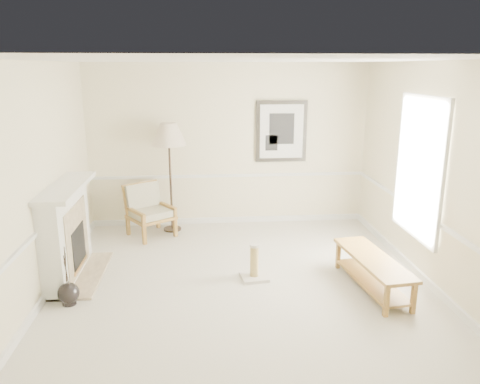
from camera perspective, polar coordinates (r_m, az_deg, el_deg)
name	(u,v)px	position (r m, az deg, el deg)	size (l,w,h in m)	color
ground	(242,289)	(6.27, 0.24, -11.73)	(5.50, 5.50, 0.00)	silver
room	(253,147)	(5.77, 1.56, 5.46)	(5.04, 5.54, 2.92)	#F2E7BD
fireplace	(67,233)	(6.81, -20.35, -4.65)	(0.64, 1.64, 1.31)	white
floor_vase	(69,294)	(6.21, -20.17, -11.57)	(0.26, 0.26, 0.76)	black
armchair	(148,208)	(8.20, -11.18, -1.90)	(0.95, 0.97, 0.89)	olive
floor_lamp	(169,137)	(8.08, -8.67, 6.62)	(0.67, 0.67, 1.91)	black
bench	(373,268)	(6.41, 15.86, -8.88)	(0.64, 1.57, 0.44)	olive
scratching_post	(254,268)	(6.49, 1.74, -9.23)	(0.40, 0.40, 0.51)	beige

